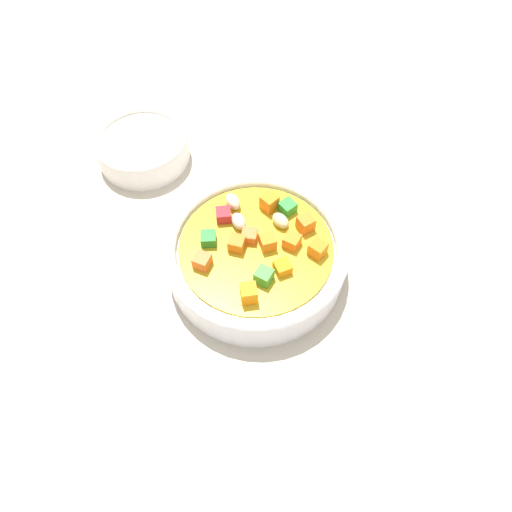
% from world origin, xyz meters
% --- Properties ---
extents(ground_plane, '(1.40, 1.40, 0.02)m').
position_xyz_m(ground_plane, '(0.00, 0.00, -0.01)').
color(ground_plane, '#BAB2A0').
extents(soup_bowl_main, '(0.21, 0.21, 0.06)m').
position_xyz_m(soup_bowl_main, '(0.00, -0.00, 0.03)').
color(soup_bowl_main, white).
rests_on(soup_bowl_main, ground_plane).
extents(spoon, '(0.24, 0.09, 0.01)m').
position_xyz_m(spoon, '(-0.15, -0.13, 0.00)').
color(spoon, silver).
rests_on(spoon, ground_plane).
extents(side_bowl_small, '(0.12, 0.12, 0.04)m').
position_xyz_m(side_bowl_small, '(0.19, 0.14, 0.02)').
color(side_bowl_small, white).
rests_on(side_bowl_small, ground_plane).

